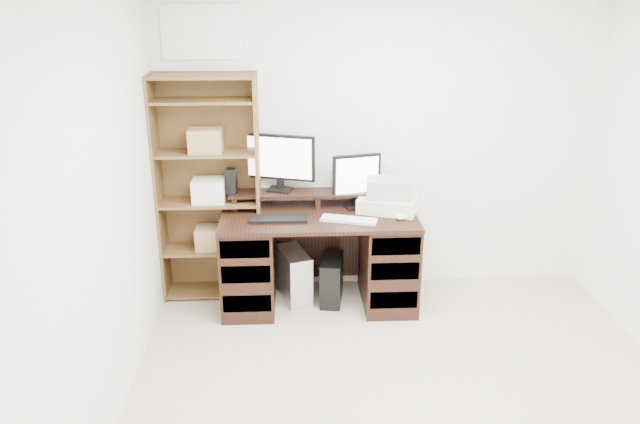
{
  "coord_description": "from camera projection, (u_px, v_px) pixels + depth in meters",
  "views": [
    {
      "loc": [
        -0.72,
        -2.83,
        2.42
      ],
      "look_at": [
        -0.5,
        1.43,
        0.85
      ],
      "focal_mm": 35.0,
      "sensor_mm": 36.0,
      "label": 1
    }
  ],
  "objects": [
    {
      "name": "tower_black",
      "position": [
        332.0,
        280.0,
        5.0
      ],
      "size": [
        0.22,
        0.39,
        0.37
      ],
      "rotation": [
        0.0,
        0.0,
        -0.16
      ],
      "color": "black",
      "rests_on": "ground"
    },
    {
      "name": "speaker",
      "position": [
        232.0,
        181.0,
        4.86
      ],
      "size": [
        0.09,
        0.09,
        0.2
      ],
      "primitive_type": "cube",
      "rotation": [
        0.0,
        0.0,
        -0.18
      ],
      "color": "black",
      "rests_on": "riser_shelf"
    },
    {
      "name": "bookshelf",
      "position": [
        209.0,
        187.0,
        4.88
      ],
      "size": [
        0.8,
        0.3,
        1.8
      ],
      "color": "brown",
      "rests_on": "ground"
    },
    {
      "name": "basket",
      "position": [
        389.0,
        188.0,
        4.81
      ],
      "size": [
        0.37,
        0.29,
        0.15
      ],
      "primitive_type": "cube",
      "rotation": [
        0.0,
        0.0,
        -0.14
      ],
      "color": "#989DA2",
      "rests_on": "printer"
    },
    {
      "name": "monitor_wide",
      "position": [
        280.0,
        159.0,
        4.89
      ],
      "size": [
        0.55,
        0.22,
        0.45
      ],
      "rotation": [
        0.0,
        0.0,
        -0.31
      ],
      "color": "black",
      "rests_on": "riser_shelf"
    },
    {
      "name": "keyboard_white",
      "position": [
        349.0,
        220.0,
        4.65
      ],
      "size": [
        0.44,
        0.24,
        0.02
      ],
      "primitive_type": "cube",
      "rotation": [
        0.0,
        0.0,
        -0.3
      ],
      "color": "silver",
      "rests_on": "desk"
    },
    {
      "name": "desk",
      "position": [
        319.0,
        258.0,
        4.91
      ],
      "size": [
        1.5,
        0.7,
        0.75
      ],
      "color": "black",
      "rests_on": "ground"
    },
    {
      "name": "keyboard_black",
      "position": [
        278.0,
        219.0,
        4.66
      ],
      "size": [
        0.43,
        0.15,
        0.02
      ],
      "primitive_type": "cube",
      "rotation": [
        0.0,
        0.0,
        0.0
      ],
      "color": "black",
      "rests_on": "desk"
    },
    {
      "name": "monitor_small",
      "position": [
        357.0,
        179.0,
        4.88
      ],
      "size": [
        0.39,
        0.18,
        0.42
      ],
      "rotation": [
        0.0,
        0.0,
        0.24
      ],
      "color": "black",
      "rests_on": "desk"
    },
    {
      "name": "riser_shelf",
      "position": [
        317.0,
        195.0,
        4.94
      ],
      "size": [
        1.4,
        0.22,
        0.12
      ],
      "color": "black",
      "rests_on": "desk"
    },
    {
      "name": "tower_silver",
      "position": [
        294.0,
        275.0,
        5.03
      ],
      "size": [
        0.3,
        0.45,
        0.41
      ],
      "primitive_type": "cube",
      "rotation": [
        0.0,
        0.0,
        0.31
      ],
      "color": "silver",
      "rests_on": "ground"
    },
    {
      "name": "printer",
      "position": [
        388.0,
        204.0,
        4.86
      ],
      "size": [
        0.53,
        0.46,
        0.11
      ],
      "primitive_type": "cube",
      "rotation": [
        0.0,
        0.0,
        -0.35
      ],
      "color": "beige",
      "rests_on": "desk"
    },
    {
      "name": "room",
      "position": [
        435.0,
        233.0,
        3.1
      ],
      "size": [
        3.54,
        4.04,
        2.54
      ],
      "color": "#BEAC98",
      "rests_on": "ground"
    },
    {
      "name": "mouse",
      "position": [
        401.0,
        217.0,
        4.68
      ],
      "size": [
        0.11,
        0.09,
        0.04
      ],
      "primitive_type": "ellipsoid",
      "rotation": [
        0.0,
        0.0,
        0.26
      ],
      "color": "silver",
      "rests_on": "desk"
    }
  ]
}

